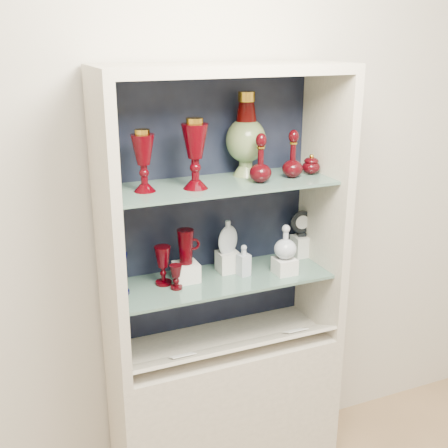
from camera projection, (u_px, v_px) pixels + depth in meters
name	position (u px, v px, depth m)	size (l,w,h in m)	color
wall_back	(205.00, 188.00, 2.48)	(3.50, 0.02, 2.80)	silver
cabinet_base	(224.00, 412.00, 2.61)	(1.00, 0.40, 0.75)	#BDB3A0
cabinet_back_panel	(207.00, 206.00, 2.48)	(0.98, 0.02, 1.15)	black
cabinet_side_left	(108.00, 233.00, 2.14)	(0.04, 0.40, 1.15)	#BDB3A0
cabinet_side_right	(324.00, 205.00, 2.49)	(0.04, 0.40, 1.15)	#BDB3A0
cabinet_top_cap	(224.00, 69.00, 2.12)	(1.00, 0.40, 0.04)	#BDB3A0
shelf_lower	(222.00, 279.00, 2.42)	(0.92, 0.34, 0.01)	slate
shelf_upper	(222.00, 184.00, 2.29)	(0.92, 0.34, 0.01)	slate
label_ledge	(234.00, 347.00, 2.39)	(0.92, 0.18, 0.01)	#BDB3A0
label_card_0	(183.00, 355.00, 2.30)	(0.10, 0.07, 0.00)	white
label_card_1	(295.00, 331.00, 2.49)	(0.10, 0.07, 0.00)	white
pedestal_lamp_left	(144.00, 161.00, 2.12)	(0.09, 0.09, 0.24)	#400006
pedestal_lamp_right	(195.00, 154.00, 2.16)	(0.11, 0.11, 0.27)	#400006
enamel_urn	(246.00, 134.00, 2.36)	(0.17, 0.17, 0.35)	#06450C
ruby_decanter_a	(293.00, 151.00, 2.34)	(0.09, 0.09, 0.23)	#3F0409
ruby_decanter_b	(261.00, 157.00, 2.26)	(0.09, 0.09, 0.21)	#3F0409
lidded_bowl	(311.00, 164.00, 2.42)	(0.08, 0.08, 0.09)	#3F0409
cobalt_goblet	(119.00, 274.00, 2.24)	(0.07, 0.07, 0.17)	#000144
ruby_goblet_tall	(163.00, 265.00, 2.33)	(0.07, 0.07, 0.17)	#400006
ruby_goblet_small	(176.00, 277.00, 2.30)	(0.05, 0.05, 0.10)	#3F0409
riser_ruby_pitcher	(186.00, 272.00, 2.38)	(0.10, 0.10, 0.08)	silver
ruby_pitcher	(186.00, 247.00, 2.34)	(0.11, 0.07, 0.15)	#400006
clear_square_bottle	(244.00, 260.00, 2.42)	(0.05, 0.05, 0.14)	#A9B4C4
riser_flat_flask	(228.00, 261.00, 2.47)	(0.09, 0.09, 0.09)	silver
flat_flask	(228.00, 236.00, 2.43)	(0.11, 0.04, 0.15)	#B0BDC6
riser_clear_round_decanter	(285.00, 266.00, 2.45)	(0.09, 0.09, 0.07)	silver
clear_round_decanter	(285.00, 243.00, 2.42)	(0.10, 0.10, 0.15)	#A9B4C4
riser_cameo_medallion	(301.00, 246.00, 2.64)	(0.08, 0.08, 0.10)	silver
cameo_medallion	(302.00, 223.00, 2.60)	(0.11, 0.04, 0.13)	black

